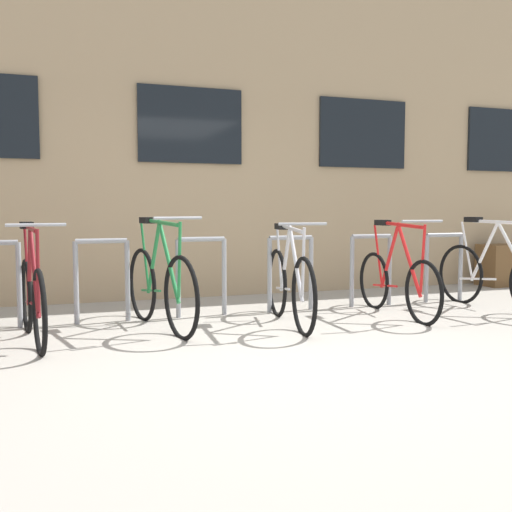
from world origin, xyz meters
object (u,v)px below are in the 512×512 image
at_px(bicycle_maroon, 32,297).
at_px(planter_box, 504,265).
at_px(bicycle_silver, 289,284).
at_px(bicycle_green, 160,286).
at_px(bicycle_red, 397,280).
at_px(bicycle_white, 496,274).

xyz_separation_m(bicycle_maroon, planter_box, (6.40, 1.62, -0.08)).
bearing_deg(bicycle_silver, bicycle_maroon, 179.55).
xyz_separation_m(bicycle_green, planter_box, (5.29, 1.42, -0.10)).
relative_size(bicycle_red, planter_box, 2.36).
bearing_deg(bicycle_maroon, bicycle_red, 0.78).
height_order(bicycle_white, planter_box, bicycle_white).
height_order(bicycle_red, bicycle_white, bicycle_white).
xyz_separation_m(bicycle_red, bicycle_white, (1.25, -0.04, 0.02)).
relative_size(bicycle_silver, bicycle_green, 0.98).
distance_m(bicycle_maroon, bicycle_green, 1.13).
bearing_deg(bicycle_maroon, bicycle_silver, -0.45).
relative_size(bicycle_silver, bicycle_white, 0.95).
height_order(bicycle_silver, planter_box, bicycle_silver).
bearing_deg(bicycle_green, bicycle_maroon, -169.52).
relative_size(bicycle_maroon, bicycle_green, 0.94).
height_order(bicycle_green, bicycle_white, bicycle_green).
distance_m(bicycle_silver, bicycle_white, 2.49).
bearing_deg(planter_box, bicycle_silver, -158.07).
distance_m(bicycle_maroon, bicycle_silver, 2.32).
distance_m(bicycle_white, planter_box, 2.27).
bearing_deg(planter_box, bicycle_red, -150.93).
xyz_separation_m(bicycle_silver, bicycle_white, (2.49, 0.03, 0.00)).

